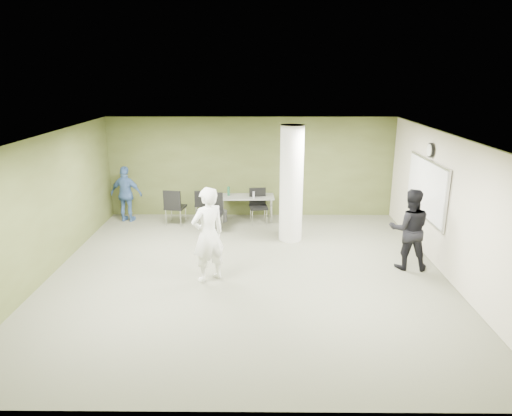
{
  "coord_description": "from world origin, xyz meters",
  "views": [
    {
      "loc": [
        0.24,
        -8.6,
        3.96
      ],
      "look_at": [
        0.16,
        1.0,
        1.1
      ],
      "focal_mm": 32.0,
      "sensor_mm": 36.0,
      "label": 1
    }
  ],
  "objects_px": {
    "chair_back_left": "(174,205)",
    "man_black": "(409,229)",
    "folding_table": "(246,198)",
    "man_blue": "(126,194)",
    "woman_white": "(208,235)"
  },
  "relations": [
    {
      "from": "folding_table",
      "to": "man_black",
      "type": "distance_m",
      "value": 4.68
    },
    {
      "from": "folding_table",
      "to": "woman_white",
      "type": "xyz_separation_m",
      "value": [
        -0.63,
        -3.78,
        0.29
      ]
    },
    {
      "from": "man_black",
      "to": "man_blue",
      "type": "distance_m",
      "value": 7.41
    },
    {
      "from": "man_black",
      "to": "man_blue",
      "type": "relative_size",
      "value": 1.11
    },
    {
      "from": "folding_table",
      "to": "woman_white",
      "type": "relative_size",
      "value": 0.79
    },
    {
      "from": "folding_table",
      "to": "woman_white",
      "type": "bearing_deg",
      "value": -101.55
    },
    {
      "from": "woman_white",
      "to": "man_blue",
      "type": "height_order",
      "value": "woman_white"
    },
    {
      "from": "woman_white",
      "to": "man_black",
      "type": "relative_size",
      "value": 1.11
    },
    {
      "from": "chair_back_left",
      "to": "man_black",
      "type": "distance_m",
      "value": 6.03
    },
    {
      "from": "woman_white",
      "to": "man_black",
      "type": "distance_m",
      "value": 4.14
    },
    {
      "from": "woman_white",
      "to": "man_blue",
      "type": "distance_m",
      "value": 4.57
    },
    {
      "from": "chair_back_left",
      "to": "man_black",
      "type": "xyz_separation_m",
      "value": [
        5.37,
        -2.73,
        0.27
      ]
    },
    {
      "from": "chair_back_left",
      "to": "woman_white",
      "type": "distance_m",
      "value": 3.61
    },
    {
      "from": "folding_table",
      "to": "man_blue",
      "type": "height_order",
      "value": "man_blue"
    },
    {
      "from": "woman_white",
      "to": "man_black",
      "type": "xyz_separation_m",
      "value": [
        4.09,
        0.62,
        -0.09
      ]
    }
  ]
}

